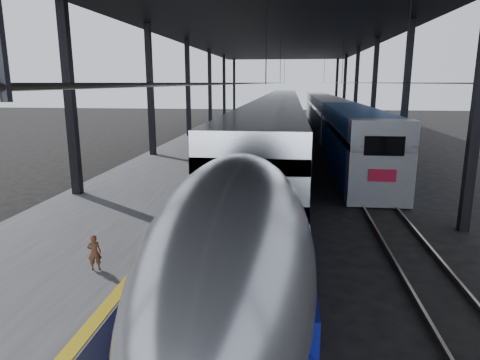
# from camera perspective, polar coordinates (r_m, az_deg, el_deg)

# --- Properties ---
(ground) EXTENTS (160.00, 160.00, 0.00)m
(ground) POSITION_cam_1_polar(r_m,az_deg,el_deg) (12.99, -7.29, -12.37)
(ground) COLOR black
(ground) RESTS_ON ground
(platform) EXTENTS (6.00, 80.00, 1.00)m
(platform) POSITION_cam_1_polar(r_m,az_deg,el_deg) (32.43, -4.84, 3.92)
(platform) COLOR #4C4C4F
(platform) RESTS_ON ground
(yellow_strip) EXTENTS (0.30, 80.00, 0.01)m
(yellow_strip) POSITION_cam_1_polar(r_m,az_deg,el_deg) (31.92, 0.09, 4.74)
(yellow_strip) COLOR gold
(yellow_strip) RESTS_ON platform
(rails) EXTENTS (6.52, 80.00, 0.16)m
(rails) POSITION_cam_1_polar(r_m,az_deg,el_deg) (31.89, 9.42, 2.87)
(rails) COLOR slate
(rails) RESTS_ON ground
(canopy) EXTENTS (18.00, 75.00, 9.47)m
(canopy) POSITION_cam_1_polar(r_m,az_deg,el_deg) (31.61, 5.06, 19.36)
(canopy) COLOR black
(canopy) RESTS_ON ground
(tgv_train) EXTENTS (3.06, 65.20, 4.39)m
(tgv_train) POSITION_cam_1_polar(r_m,az_deg,el_deg) (34.76, 5.17, 7.09)
(tgv_train) COLOR #B3B5BB
(tgv_train) RESTS_ON ground
(second_train) EXTENTS (2.85, 56.05, 3.93)m
(second_train) POSITION_cam_1_polar(r_m,az_deg,el_deg) (46.47, 11.84, 8.24)
(second_train) COLOR navy
(second_train) RESTS_ON ground
(child) EXTENTS (0.38, 0.30, 0.90)m
(child) POSITION_cam_1_polar(r_m,az_deg,el_deg) (11.21, -18.85, -9.12)
(child) COLOR #542F1C
(child) RESTS_ON platform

